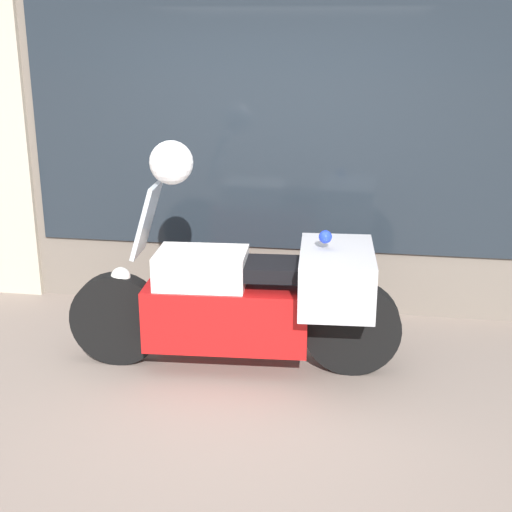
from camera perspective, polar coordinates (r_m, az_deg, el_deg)
The scene contains 5 objects.
ground_plane at distance 4.65m, azimuth -1.66°, elevation -12.32°, with size 60.00×60.00×0.00m, color gray.
shop_building at distance 6.07m, azimuth -1.90°, elevation 14.25°, with size 5.94×0.55×3.90m.
window_display at distance 6.27m, azimuth 4.85°, elevation 0.72°, with size 4.66×0.30×2.11m.
paramedic_motorcycle at distance 4.98m, azimuth 0.08°, elevation -3.37°, with size 2.36×0.84×1.33m.
white_helmet at distance 4.81m, azimuth -6.79°, elevation 7.43°, with size 0.29×0.29×0.29m, color white.
Camera 1 is at (0.77, -3.95, 2.34)m, focal length 50.00 mm.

